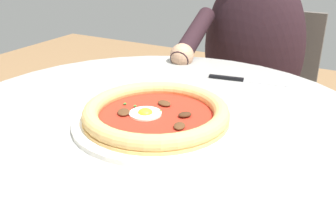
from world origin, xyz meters
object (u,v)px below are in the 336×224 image
pizza_on_plate (156,115)px  dining_table (156,179)px  cafe_chair_diner (258,96)px  fork_utensil (154,72)px  diner_person (247,102)px  water_glass (5,115)px  ramekin_capers (0,102)px  steak_knife (236,79)px

pizza_on_plate → dining_table: bearing=-146.1°
pizza_on_plate → cafe_chair_diner: (-0.85, -0.03, -0.26)m
fork_utensil → diner_person: 0.50m
diner_person → cafe_chair_diner: 0.15m
pizza_on_plate → water_glass: bearing=-51.4°
fork_utensil → ramekin_capers: bearing=-22.2°
fork_utensil → diner_person: (-0.43, 0.14, -0.22)m
water_glass → diner_person: 0.93m
steak_knife → cafe_chair_diner: cafe_chair_diner is taller
pizza_on_plate → cafe_chair_diner: cafe_chair_diner is taller
water_glass → cafe_chair_diner: water_glass is taller
diner_person → pizza_on_plate: bearing=2.3°
ramekin_capers → fork_utensil: ramekin_capers is taller
steak_knife → water_glass: bearing=-28.6°
pizza_on_plate → cafe_chair_diner: 0.89m
ramekin_capers → fork_utensil: (-0.37, 0.15, -0.02)m
water_glass → steak_knife: (-0.49, 0.26, -0.04)m
dining_table → ramekin_capers: size_ratio=14.75×
diner_person → cafe_chair_diner: bearing=-179.9°
dining_table → cafe_chair_diner: cafe_chair_diner is taller
ramekin_capers → water_glass: bearing=57.0°
cafe_chair_diner → pizza_on_plate: bearing=1.9°
water_glass → ramekin_capers: water_glass is taller
dining_table → water_glass: water_glass is taller
water_glass → fork_utensil: bearing=173.5°
steak_knife → fork_utensil: size_ratio=1.28×
water_glass → diner_person: diner_person is taller
dining_table → pizza_on_plate: bearing=33.9°
steak_knife → ramekin_capers: bearing=-41.2°
steak_knife → fork_utensil: 0.22m
steak_knife → cafe_chair_diner: 0.59m
diner_person → fork_utensil: bearing=-17.4°
dining_table → diner_person: size_ratio=0.76×
cafe_chair_diner → diner_person: bearing=0.1°
diner_person → cafe_chair_diner: diner_person is taller
ramekin_capers → cafe_chair_diner: (-0.95, 0.29, -0.26)m
water_glass → cafe_chair_diner: bearing=169.6°
steak_knife → diner_person: bearing=-168.4°
ramekin_capers → cafe_chair_diner: bearing=163.2°
ramekin_capers → cafe_chair_diner: 1.03m
ramekin_capers → cafe_chair_diner: cafe_chair_diner is taller
dining_table → steak_knife: steak_knife is taller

